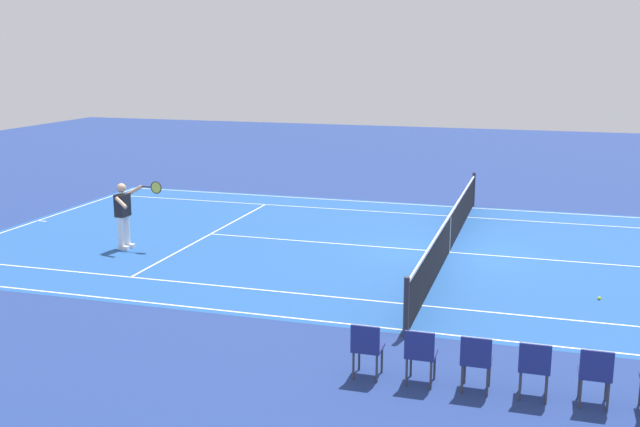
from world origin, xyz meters
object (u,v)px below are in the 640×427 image
(spectator_chair_1, at_px, (595,372))
(spectator_chair_5, at_px, (367,346))
(tennis_ball, at_px, (599,298))
(spectator_chair_3, at_px, (476,359))
(spectator_chair_4, at_px, (420,352))
(tennis_net, at_px, (450,233))
(spectator_chair_2, at_px, (534,365))
(tennis_player_near, at_px, (124,212))

(spectator_chair_1, relative_size, spectator_chair_5, 1.00)
(tennis_ball, bearing_deg, spectator_chair_3, 68.12)
(spectator_chair_1, bearing_deg, spectator_chair_3, 0.00)
(spectator_chair_4, bearing_deg, tennis_ball, -119.55)
(tennis_net, xyz_separation_m, spectator_chair_1, (-2.99, 7.64, 0.03))
(spectator_chair_2, bearing_deg, spectator_chair_4, 0.00)
(tennis_ball, height_order, spectator_chair_2, spectator_chair_2)
(tennis_player_near, relative_size, spectator_chair_1, 1.93)
(spectator_chair_2, bearing_deg, spectator_chair_5, 0.00)
(tennis_player_near, distance_m, spectator_chair_3, 10.79)
(tennis_player_near, relative_size, spectator_chair_2, 1.93)
(spectator_chair_3, xyz_separation_m, spectator_chair_4, (0.81, 0.00, 0.00))
(spectator_chair_3, bearing_deg, spectator_chair_2, 180.00)
(spectator_chair_3, bearing_deg, tennis_ball, -111.88)
(tennis_ball, relative_size, spectator_chair_2, 0.08)
(tennis_player_near, height_order, spectator_chair_3, tennis_player_near)
(tennis_net, relative_size, spectator_chair_3, 13.30)
(spectator_chair_2, relative_size, spectator_chair_5, 1.00)
(tennis_net, relative_size, tennis_ball, 177.27)
(tennis_net, bearing_deg, spectator_chair_1, 111.35)
(tennis_net, relative_size, spectator_chair_5, 13.30)
(spectator_chair_2, bearing_deg, tennis_player_near, -29.65)
(spectator_chair_4, bearing_deg, spectator_chair_1, 180.00)
(spectator_chair_3, relative_size, spectator_chair_5, 1.00)
(tennis_player_near, distance_m, spectator_chair_4, 10.11)
(spectator_chair_4, bearing_deg, spectator_chair_2, 180.00)
(tennis_net, distance_m, spectator_chair_1, 8.20)
(tennis_player_near, xyz_separation_m, spectator_chair_4, (-8.36, 5.68, -0.41))
(spectator_chair_3, relative_size, spectator_chair_4, 1.00)
(tennis_net, bearing_deg, spectator_chair_5, 88.06)
(tennis_ball, xyz_separation_m, spectator_chair_1, (0.35, 4.90, 0.49))
(tennis_player_near, height_order, spectator_chair_5, tennis_player_near)
(tennis_ball, bearing_deg, tennis_net, -39.37)
(tennis_player_near, height_order, spectator_chair_4, tennis_player_near)
(tennis_player_near, xyz_separation_m, spectator_chair_1, (-10.79, 5.68, -0.41))
(spectator_chair_1, distance_m, spectator_chair_4, 2.43)
(tennis_net, bearing_deg, tennis_player_near, 14.10)
(tennis_player_near, distance_m, spectator_chair_5, 9.45)
(spectator_chair_1, bearing_deg, tennis_player_near, -27.76)
(tennis_net, height_order, spectator_chair_3, tennis_net)
(spectator_chair_1, relative_size, spectator_chair_3, 1.00)
(tennis_ball, height_order, spectator_chair_1, spectator_chair_1)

